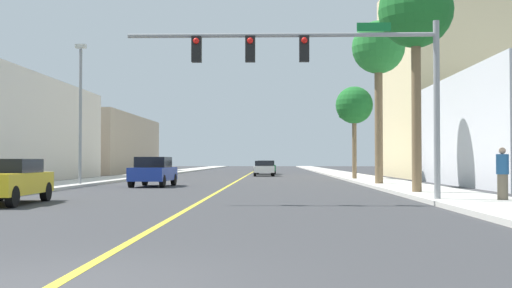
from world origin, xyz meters
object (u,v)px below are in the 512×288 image
Objects in this scene: car_white at (264,168)px; palm_near at (416,14)px; palm_far at (354,106)px; traffic_signal_mast at (327,65)px; car_green at (266,167)px; car_blue at (153,171)px; palm_mid at (378,51)px; street_lamp at (80,106)px; car_yellow at (6,180)px; pedestrian at (503,174)px.

palm_near is at bearing -79.88° from car_white.
traffic_signal_mast is at bearing -99.70° from palm_far.
car_green reaches higher than car_white.
car_blue is (-8.03, 12.42, -3.66)m from traffic_signal_mast.
palm_far is at bearing 90.33° from palm_near.
street_lamp is at bearing -177.07° from palm_mid.
car_white is 0.94× the size of car_yellow.
palm_mid is 5.32× the size of pedestrian.
car_white is 7.43m from car_green.
car_white is (9.35, 21.85, -3.56)m from street_lamp.
palm_near is (3.86, 4.33, 2.67)m from traffic_signal_mast.
pedestrian is (1.51, -13.67, -6.27)m from palm_mid.
street_lamp is 5.20m from car_blue.
palm_mid is 1.89× the size of car_green.
car_yellow is at bearing -121.42° from palm_far.
traffic_signal_mast is at bearing -54.78° from car_blue.
car_yellow is at bearing -104.25° from car_white.
palm_mid is at bearing 73.49° from traffic_signal_mast.
car_blue is at bearing 0.96° from street_lamp.
pedestrian is (13.44, -12.93, 0.16)m from car_blue.
street_lamp is 4.51× the size of pedestrian.
car_blue is at bearing -140.89° from palm_far.
pedestrian is (5.41, -0.51, -3.49)m from traffic_signal_mast.
street_lamp reaches higher than palm_far.
palm_mid is (0.04, 8.84, 0.11)m from palm_near.
palm_mid is 13.58m from car_blue.
car_green is (9.45, 29.28, -3.54)m from street_lamp.
street_lamp reaches higher than car_yellow.
pedestrian is at bearing -41.57° from car_blue.
traffic_signal_mast is 1.16× the size of palm_mid.
traffic_signal_mast reaches higher than car_yellow.
palm_far is (3.76, 22.01, 0.59)m from traffic_signal_mast.
car_yellow is (1.78, -13.09, -3.51)m from street_lamp.
palm_far is at bearing 90.90° from palm_mid.
pedestrian is at bearing -36.60° from street_lamp.
palm_far reaches higher than car_yellow.
car_green is 1.12× the size of car_yellow.
car_green is at bearing 47.08° from pedestrian.
palm_near is at bearing -81.88° from car_green.
car_blue is (-11.94, -0.74, -6.44)m from palm_mid.
palm_near reaches higher than street_lamp.
car_green is at bearing 93.39° from traffic_signal_mast.
palm_far reaches higher than car_white.
palm_far reaches higher than pedestrian.
car_green is 43.06m from car_yellow.
car_green is 29.74m from car_blue.
traffic_signal_mast is 41.87m from car_green.
palm_far is (15.68, 9.66, 0.79)m from street_lamp.
palm_far is 3.81× the size of pedestrian.
street_lamp is at bearing -84.56° from car_yellow.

